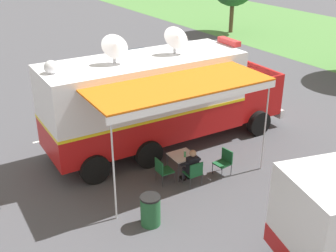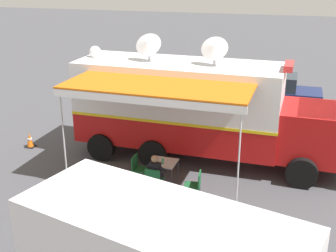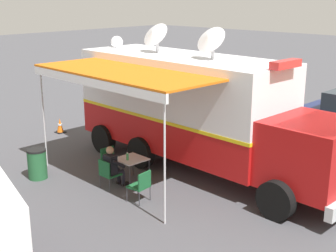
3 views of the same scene
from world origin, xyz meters
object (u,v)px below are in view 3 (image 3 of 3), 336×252
(water_bottle, at_px, (127,156))
(seated_responder, at_px, (113,166))
(folding_table, at_px, (131,160))
(trash_bin, at_px, (37,164))
(traffic_cone, at_px, (60,126))
(folding_chair_at_table, at_px, (108,172))
(folding_chair_spare_by_truck, at_px, (141,184))
(command_truck, at_px, (198,108))
(folding_chair_beside_table, at_px, (110,160))

(water_bottle, height_order, seated_responder, seated_responder)
(water_bottle, relative_size, seated_responder, 0.18)
(folding_table, height_order, seated_responder, seated_responder)
(seated_responder, relative_size, trash_bin, 1.37)
(seated_responder, height_order, trash_bin, seated_responder)
(traffic_cone, bearing_deg, folding_table, 75.90)
(seated_responder, xyz_separation_m, traffic_cone, (-2.08, -5.76, -0.37))
(seated_responder, distance_m, traffic_cone, 6.13)
(folding_chair_at_table, height_order, folding_chair_spare_by_truck, same)
(folding_chair_at_table, xyz_separation_m, seated_responder, (-0.19, 0.01, 0.14))
(folding_chair_at_table, bearing_deg, seated_responder, 177.80)
(folding_table, xyz_separation_m, seated_responder, (0.61, -0.09, -0.02))
(command_truck, distance_m, folding_chair_spare_by_truck, 3.32)
(command_truck, distance_m, traffic_cone, 6.74)
(seated_responder, height_order, traffic_cone, seated_responder)
(folding_table, bearing_deg, command_truck, 163.74)
(folding_table, bearing_deg, water_bottle, 1.72)
(command_truck, distance_m, water_bottle, 2.67)
(water_bottle, xyz_separation_m, folding_chair_beside_table, (-0.04, -0.85, -0.32))
(seated_responder, bearing_deg, folding_table, 172.00)
(seated_responder, xyz_separation_m, trash_bin, (1.12, -2.18, -0.20))
(folding_table, bearing_deg, folding_chair_beside_table, -83.53)
(command_truck, bearing_deg, folding_chair_at_table, -13.77)
(folding_chair_at_table, relative_size, seated_responder, 0.70)
(command_truck, xyz_separation_m, folding_chair_at_table, (3.01, -0.74, -1.43))
(folding_chair_beside_table, xyz_separation_m, folding_chair_spare_by_truck, (0.64, 2.05, 0.00))
(traffic_cone, bearing_deg, command_truck, 96.51)
(folding_table, distance_m, folding_chair_spare_by_truck, 1.42)
(folding_table, height_order, folding_chair_spare_by_truck, folding_chair_spare_by_truck)
(water_bottle, height_order, folding_chair_at_table, water_bottle)
(trash_bin, height_order, traffic_cone, trash_bin)
(water_bottle, xyz_separation_m, seated_responder, (0.47, -0.09, -0.18))
(folding_table, relative_size, seated_responder, 0.66)
(command_truck, distance_m, folding_chair_beside_table, 3.10)
(folding_chair_spare_by_truck, bearing_deg, command_truck, -169.21)
(command_truck, xyz_separation_m, trash_bin, (3.93, -2.91, -1.49))
(traffic_cone, bearing_deg, folding_chair_beside_table, 72.61)
(seated_responder, bearing_deg, command_truck, 165.48)
(seated_responder, bearing_deg, traffic_cone, -109.85)
(folding_chair_at_table, bearing_deg, folding_table, 173.36)
(command_truck, distance_m, trash_bin, 5.12)
(folding_chair_spare_by_truck, relative_size, traffic_cone, 1.50)
(folding_chair_spare_by_truck, bearing_deg, seated_responder, -95.62)
(seated_responder, bearing_deg, folding_chair_at_table, -2.20)
(folding_chair_at_table, bearing_deg, folding_chair_spare_by_truck, 92.72)
(folding_chair_beside_table, bearing_deg, seated_responder, 56.03)
(folding_chair_beside_table, distance_m, traffic_cone, 5.24)
(folding_chair_at_table, relative_size, traffic_cone, 1.50)
(folding_chair_spare_by_truck, height_order, seated_responder, seated_responder)
(folding_chair_spare_by_truck, xyz_separation_m, seated_responder, (-0.13, -1.29, 0.14))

